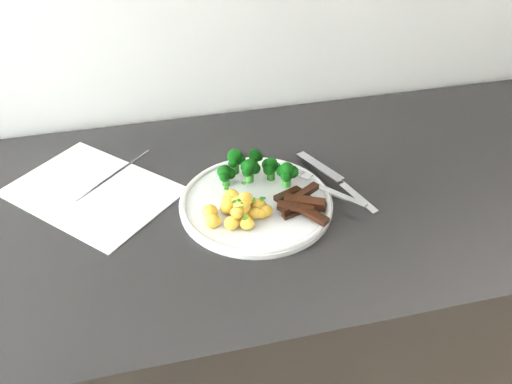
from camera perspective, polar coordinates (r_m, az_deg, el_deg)
The scene contains 8 objects.
counter at distance 1.26m, azimuth -2.74°, elevation -17.77°, with size 2.46×0.61×0.92m.
recipe_paper at distance 0.99m, azimuth -17.35°, elevation 0.12°, with size 0.34×0.35×0.00m.
plate at distance 0.91m, azimuth -0.00°, elevation -1.11°, with size 0.27×0.27×0.02m.
broccoli at distance 0.93m, azimuth -0.04°, elevation 2.71°, with size 0.14×0.09×0.06m.
potatoes at distance 0.87m, azimuth -1.86°, elevation -1.91°, with size 0.12×0.10×0.04m.
beef_strips at distance 0.89m, azimuth 4.99°, elevation -1.25°, with size 0.09×0.11×0.03m.
fork at distance 0.93m, azimuth 7.62°, elevation 0.46°, with size 0.11×0.15×0.02m.
knife at distance 0.95m, azimuth 9.66°, elevation 0.40°, with size 0.09×0.20×0.02m.
Camera 1 is at (-0.01, 0.96, 1.50)m, focal length 36.78 mm.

